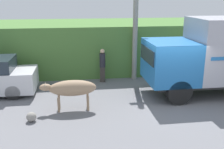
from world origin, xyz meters
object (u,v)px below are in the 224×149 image
brown_cow (72,88)px  roadside_rock (31,117)px  utility_pole (136,18)px  pedestrian_on_hill (102,64)px

brown_cow → roadside_rock: 1.85m
utility_pole → roadside_rock: bearing=-137.1°
utility_pole → brown_cow: bearing=-132.6°
brown_cow → pedestrian_on_hill: (1.58, 3.38, 0.09)m
pedestrian_on_hill → roadside_rock: pedestrian_on_hill is taller
pedestrian_on_hill → utility_pole: (1.77, 0.26, 2.28)m
pedestrian_on_hill → utility_pole: size_ratio=0.28×
pedestrian_on_hill → brown_cow: bearing=76.4°
pedestrian_on_hill → utility_pole: bearing=-160.3°
pedestrian_on_hill → roadside_rock: (-3.05, -4.23, -0.82)m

